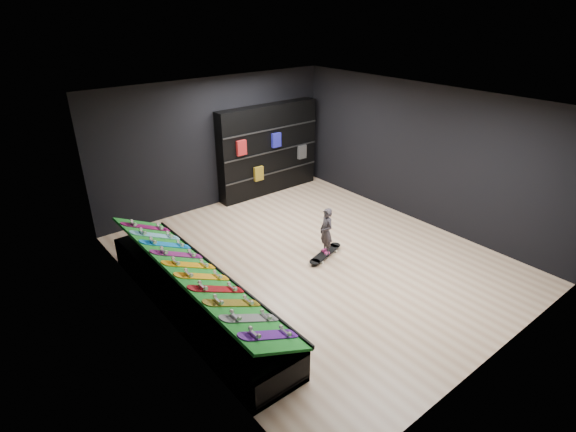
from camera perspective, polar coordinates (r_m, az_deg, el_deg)
floor at (r=8.69m, az=3.41°, el=-5.50°), size 6.00×7.00×0.01m
ceiling at (r=7.59m, az=4.01°, el=14.27°), size 6.00×7.00×0.01m
wall_back at (r=10.72m, az=-9.11°, el=9.12°), size 6.00×0.02×3.00m
wall_front at (r=6.19m, az=26.08°, el=-6.14°), size 6.00×0.02×3.00m
wall_left at (r=6.56m, az=-16.16°, el=-2.56°), size 0.02×7.00×3.00m
wall_right at (r=10.18m, az=16.43°, el=7.51°), size 0.02×7.00×3.00m
display_rack at (r=7.36m, az=-11.74°, el=-10.16°), size 0.90×4.50×0.50m
turf_ramp at (r=7.12m, az=-11.71°, el=-7.01°), size 0.92×4.50×0.46m
back_shelving at (r=11.39m, az=-2.53°, el=8.41°), size 2.80×0.33×2.24m
floor_skateboard at (r=8.77m, az=4.76°, el=-4.92°), size 1.00×0.48×0.09m
child at (r=8.61m, az=4.84°, el=-3.05°), size 0.19×0.24×0.56m
display_board_0 at (r=5.78m, az=-2.42°, el=-14.87°), size 0.93×0.22×0.50m
display_board_1 at (r=6.05m, az=-4.86°, el=-12.80°), size 0.93×0.22×0.50m
display_board_2 at (r=6.33m, az=-7.06°, el=-10.90°), size 0.93×0.22×0.50m
display_board_3 at (r=6.64m, az=-9.03°, el=-9.15°), size 0.93×0.22×0.50m
display_board_4 at (r=6.95m, az=-10.82°, el=-7.54°), size 0.93×0.22×0.50m
display_board_5 at (r=7.27m, az=-12.43°, el=-6.08°), size 0.93×0.22×0.50m
display_board_6 at (r=7.61m, az=-13.90°, el=-4.73°), size 0.93×0.22×0.50m
display_board_7 at (r=7.95m, az=-15.23°, el=-3.50°), size 0.93×0.22×0.50m
display_board_8 at (r=8.30m, az=-16.46°, el=-2.37°), size 0.93×0.22×0.50m
display_board_9 at (r=8.66m, az=-17.58°, el=-1.33°), size 0.93×0.22×0.50m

